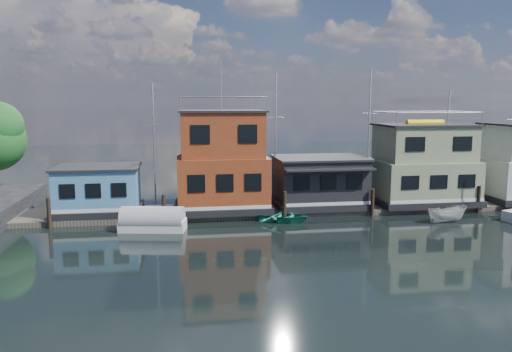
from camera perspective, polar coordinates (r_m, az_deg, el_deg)
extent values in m
plane|color=black|center=(30.84, 14.28, -8.58)|extent=(160.00, 160.00, 0.00)
cube|color=#595147|center=(41.73, 7.85, -3.62)|extent=(48.00, 5.00, 0.40)
cube|color=black|center=(40.40, -17.46, -3.69)|extent=(6.40, 4.90, 0.50)
cube|color=#528CBD|center=(40.08, -17.58, -1.25)|extent=(6.00, 4.50, 3.00)
cube|color=black|center=(39.85, -17.68, 0.99)|extent=(6.30, 4.80, 0.16)
cube|color=black|center=(40.06, -3.89, -3.41)|extent=(7.40, 5.90, 0.50)
cube|color=maroon|center=(39.68, -3.92, -0.42)|extent=(7.00, 5.50, 3.74)
cube|color=maroon|center=(39.28, -3.97, 4.78)|extent=(6.30, 4.95, 3.46)
cube|color=black|center=(39.20, -4.00, 7.42)|extent=(6.65, 5.23, 0.16)
cylinder|color=silver|center=(39.21, -4.03, 10.46)|extent=(0.08, 0.08, 4.00)
cube|color=black|center=(41.49, 7.20, -3.04)|extent=(7.40, 5.40, 0.50)
cube|color=black|center=(41.15, 7.25, -0.38)|extent=(7.00, 5.00, 3.40)
cube|color=black|center=(40.91, 7.30, 2.08)|extent=(7.30, 5.30, 0.16)
cube|color=black|center=(38.32, 8.44, 0.73)|extent=(7.00, 1.20, 0.12)
cube|color=black|center=(44.79, 18.35, -2.56)|extent=(8.40, 5.90, 0.50)
cube|color=gray|center=(44.49, 18.46, -0.27)|extent=(8.00, 5.50, 3.12)
cube|color=gray|center=(44.15, 18.64, 3.58)|extent=(7.20, 4.95, 2.88)
cube|color=black|center=(44.06, 18.74, 5.55)|extent=(7.60, 5.23, 0.16)
cylinder|color=#FFE90A|center=(44.05, 18.75, 5.77)|extent=(3.20, 0.56, 0.56)
cylinder|color=#2D2116|center=(38.22, -22.58, -3.96)|extent=(0.28, 0.28, 2.20)
cylinder|color=#2D2116|center=(37.11, -10.47, -3.79)|extent=(0.28, 0.28, 2.20)
cylinder|color=#2D2116|center=(37.91, 3.28, -3.40)|extent=(0.28, 0.28, 2.20)
cylinder|color=#2D2116|center=(39.94, 13.16, -3.00)|extent=(0.28, 0.28, 2.20)
cylinder|color=#2D2116|center=(44.07, 24.09, -2.45)|extent=(0.28, 0.28, 2.20)
cylinder|color=silver|center=(45.26, -11.58, 3.70)|extent=(0.16, 0.16, 10.50)
cylinder|color=silver|center=(45.16, -11.64, 5.69)|extent=(1.40, 0.06, 0.06)
cylinder|color=silver|center=(46.02, 2.26, 4.57)|extent=(0.16, 0.16, 11.50)
cylinder|color=silver|center=(45.93, 2.27, 6.72)|extent=(1.40, 0.06, 0.06)
cylinder|color=silver|center=(48.53, 12.78, 4.87)|extent=(0.16, 0.16, 12.00)
cylinder|color=silver|center=(48.46, 12.85, 6.99)|extent=(1.40, 0.06, 0.06)
cylinder|color=silver|center=(52.07, 20.98, 3.65)|extent=(0.16, 0.16, 10.00)
cylinder|color=silver|center=(51.98, 21.07, 5.29)|extent=(1.40, 0.06, 0.06)
imported|color=#248773|center=(37.58, 3.06, -4.59)|extent=(4.82, 4.32, 0.82)
cube|color=silver|center=(35.67, -11.71, -5.53)|extent=(4.75, 2.51, 0.75)
cylinder|color=#A4A5A9|center=(35.57, -11.73, -4.86)|extent=(4.56, 2.58, 1.83)
imported|color=silver|center=(39.80, 21.00, -4.10)|extent=(3.27, 1.43, 1.23)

